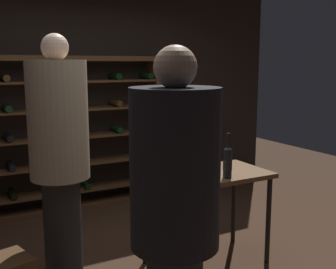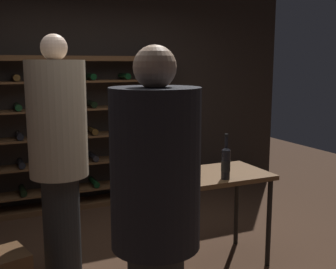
{
  "view_description": "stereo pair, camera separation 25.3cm",
  "coord_description": "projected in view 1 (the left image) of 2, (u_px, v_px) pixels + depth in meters",
  "views": [
    {
      "loc": [
        -1.47,
        -3.02,
        1.77
      ],
      "look_at": [
        0.24,
        0.17,
        1.15
      ],
      "focal_mm": 44.57,
      "sensor_mm": 36.0,
      "label": 1
    },
    {
      "loc": [
        -1.25,
        -3.13,
        1.77
      ],
      "look_at": [
        0.24,
        0.17,
        1.15
      ],
      "focal_mm": 44.57,
      "sensor_mm": 36.0,
      "label": 2
    }
  ],
  "objects": [
    {
      "name": "tasting_table",
      "position": [
        207.0,
        184.0,
        3.62
      ],
      "size": [
        1.07,
        0.6,
        0.83
      ],
      "color": "brown",
      "rests_on": "ground"
    },
    {
      "name": "wine_rack",
      "position": [
        65.0,
        134.0,
        4.98
      ],
      "size": [
        2.4,
        0.32,
        1.85
      ],
      "color": "brown",
      "rests_on": "ground"
    },
    {
      "name": "back_wall",
      "position": [
        77.0,
        95.0,
        5.2
      ],
      "size": [
        5.71,
        0.1,
        2.76
      ],
      "primitive_type": "cube",
      "color": "black",
      "rests_on": "ground"
    },
    {
      "name": "wine_glass_stemmed_left",
      "position": [
        189.0,
        168.0,
        3.39
      ],
      "size": [
        0.08,
        0.08,
        0.13
      ],
      "color": "silver",
      "rests_on": "tasting_table"
    },
    {
      "name": "person_bystander_dark_jacket",
      "position": [
        59.0,
        148.0,
        3.31
      ],
      "size": [
        0.47,
        0.47,
        1.99
      ],
      "rotation": [
        0.0,
        0.0,
        -2.95
      ],
      "color": "#252525",
      "rests_on": "ground"
    },
    {
      "name": "wine_bottle_gold_foil",
      "position": [
        228.0,
        162.0,
        3.44
      ],
      "size": [
        0.08,
        0.08,
        0.38
      ],
      "color": "black",
      "rests_on": "tasting_table"
    },
    {
      "name": "person_bystander_red_print",
      "position": [
        175.0,
        205.0,
        2.23
      ],
      "size": [
        0.48,
        0.48,
        1.86
      ],
      "rotation": [
        0.0,
        0.0,
        -1.28
      ],
      "color": "#282828",
      "rests_on": "ground"
    },
    {
      "name": "wine_bottle_red_label",
      "position": [
        171.0,
        160.0,
        3.48
      ],
      "size": [
        0.07,
        0.07,
        0.39
      ],
      "color": "#4C3314",
      "rests_on": "tasting_table"
    }
  ]
}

